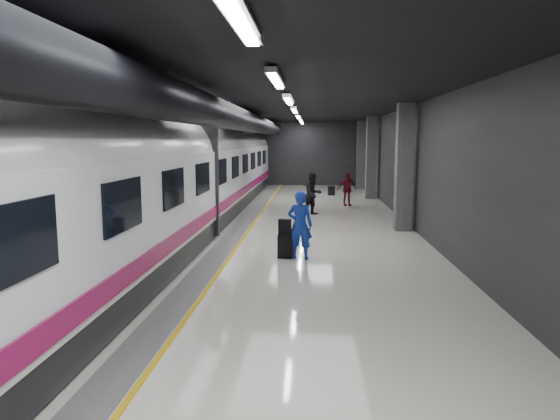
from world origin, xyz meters
name	(u,v)px	position (x,y,z in m)	size (l,w,h in m)	color
ground	(271,239)	(0.00, 0.00, 0.00)	(40.00, 40.00, 0.00)	silver
platform_hall	(265,130)	(-0.29, 0.96, 3.54)	(10.02, 40.02, 4.51)	black
train	(172,176)	(-3.25, 0.00, 2.07)	(3.05, 38.00, 4.05)	black
traveler_main	(300,225)	(1.00, -2.62, 0.93)	(0.68, 0.45, 1.87)	blue
suitcase_main	(285,246)	(0.60, -2.56, 0.32)	(0.39, 0.25, 0.64)	black
shoulder_bag	(285,227)	(0.58, -2.53, 0.86)	(0.33, 0.17, 0.43)	black
traveler_far_a	(313,194)	(1.36, 5.54, 0.91)	(0.88, 0.69, 1.81)	black
traveler_far_b	(347,189)	(3.02, 8.69, 0.83)	(0.98, 0.41, 1.67)	maroon
suitcase_far	(331,191)	(2.44, 13.36, 0.27)	(0.36, 0.24, 0.54)	black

